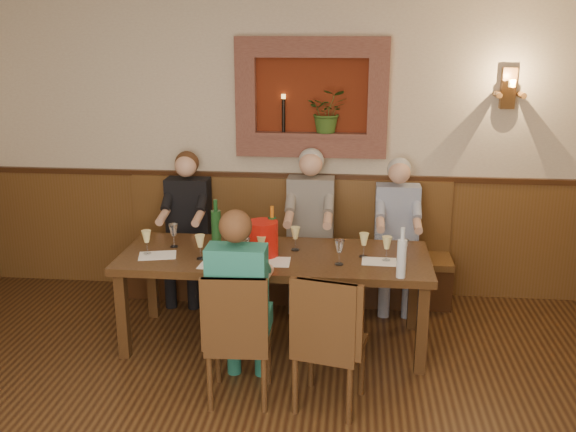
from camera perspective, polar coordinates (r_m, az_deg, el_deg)
name	(u,v)px	position (r m, az deg, el deg)	size (l,w,h in m)	color
room_shell	(223,154)	(2.94, -5.84, 5.47)	(6.04, 6.04, 2.82)	#C7B196
wainscoting	(230,405)	(3.43, -5.19, -16.42)	(6.02, 6.02, 1.15)	brown
wall_niche	(316,103)	(5.82, 2.49, 10.01)	(1.36, 0.30, 1.06)	#601F0D
wall_sconce	(509,89)	(5.92, 19.02, 10.60)	(0.25, 0.20, 0.35)	brown
dining_table	(275,263)	(5.03, -1.19, -4.23)	(2.40, 0.90, 0.75)	black
bench	(287,263)	(6.03, -0.06, -4.21)	(3.00, 0.45, 1.11)	#381E0F
chair_near_left	(240,362)	(4.46, -4.32, -12.81)	(0.44, 0.44, 0.95)	black
chair_near_right	(329,368)	(4.37, 3.64, -13.31)	(0.51, 0.51, 0.96)	black
person_bench_left	(188,239)	(6.02, -8.92, -2.06)	(0.40, 0.49, 1.37)	black
person_bench_mid	(310,241)	(5.83, 1.93, -2.24)	(0.42, 0.51, 1.42)	#5B5453
person_bench_right	(396,247)	(5.84, 9.59, -2.75)	(0.39, 0.48, 1.36)	navy
person_chair_front	(240,320)	(4.39, -4.25, -9.17)	(0.39, 0.48, 1.35)	#195358
spittoon_bucket	(263,239)	(4.95, -2.27, -2.01)	(0.24, 0.24, 0.27)	red
wine_bottle_green_a	(272,234)	(5.02, -1.42, -1.57)	(0.08, 0.08, 0.37)	#19471E
wine_bottle_green_b	(216,229)	(5.09, -6.40, -1.17)	(0.08, 0.08, 0.41)	#19471E
water_bottle	(402,257)	(4.58, 10.06, -3.65)	(0.09, 0.09, 0.37)	silver
tasting_sheet_a	(157,255)	(5.08, -11.53, -3.45)	(0.28, 0.20, 0.00)	white
tasting_sheet_b	(269,262)	(4.85, -1.68, -4.09)	(0.31, 0.22, 0.00)	white
tasting_sheet_c	(379,262)	(4.90, 8.11, -4.03)	(0.26, 0.19, 0.00)	white
tasting_sheet_d	(220,265)	(4.81, -6.08, -4.35)	(0.30, 0.21, 0.00)	white
wine_glass_0	(147,242)	(5.10, -12.44, -2.30)	(0.08, 0.08, 0.19)	#EEE18E
wine_glass_1	(174,236)	(5.23, -10.13, -1.73)	(0.08, 0.08, 0.19)	white
wine_glass_2	(200,247)	(4.92, -7.80, -2.75)	(0.08, 0.08, 0.19)	#EEE18E
wine_glass_3	(237,237)	(5.14, -4.55, -1.84)	(0.08, 0.08, 0.19)	white
wine_glass_4	(262,248)	(4.86, -2.36, -2.84)	(0.08, 0.08, 0.19)	#EEE18E
wine_glass_5	(295,239)	(5.07, 0.65, -2.03)	(0.08, 0.08, 0.19)	#EEE18E
wine_glass_6	(339,252)	(4.78, 4.58, -3.24)	(0.08, 0.08, 0.19)	white
wine_glass_7	(364,245)	(4.95, 6.76, -2.59)	(0.08, 0.08, 0.19)	#EEE18E
wine_glass_8	(403,252)	(4.85, 10.21, -3.17)	(0.08, 0.08, 0.19)	white
wine_glass_9	(235,255)	(4.73, -4.76, -3.43)	(0.08, 0.08, 0.19)	#EEE18E
wine_glass_10	(387,249)	(4.90, 8.77, -2.89)	(0.08, 0.08, 0.19)	#EEE18E
wine_glass_11	(246,251)	(4.81, -3.80, -3.10)	(0.08, 0.08, 0.19)	white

